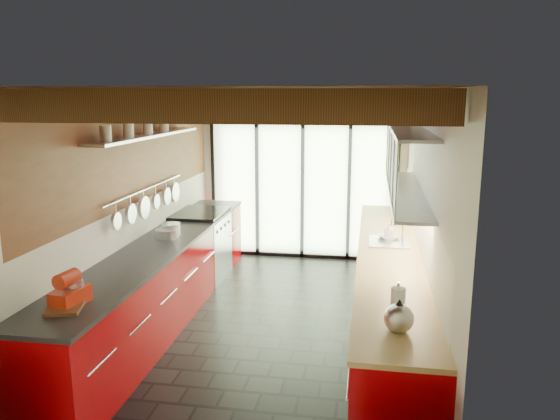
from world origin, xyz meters
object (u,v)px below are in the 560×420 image
object	(u,v)px
paper_towel	(398,304)
kettle	(399,317)
soap_bottle	(389,232)
bowl	(388,237)
stand_mixer	(70,291)

from	to	relation	value
paper_towel	kettle	bearing A→B (deg)	-90.00
soap_bottle	bowl	distance (m)	0.09
bowl	soap_bottle	bearing A→B (deg)	-90.00
stand_mixer	soap_bottle	bearing A→B (deg)	43.19
stand_mixer	paper_towel	size ratio (longest dim) A/B	1.16
paper_towel	stand_mixer	bearing A→B (deg)	-177.34
kettle	paper_towel	xyz separation A→B (m)	(0.00, 0.20, 0.01)
paper_towel	soap_bottle	world-z (taller)	paper_towel
bowl	kettle	bearing A→B (deg)	-90.00
kettle	paper_towel	world-z (taller)	paper_towel
kettle	paper_towel	bearing A→B (deg)	90.00
soap_bottle	stand_mixer	bearing A→B (deg)	-136.81
stand_mixer	paper_towel	world-z (taller)	paper_towel
kettle	soap_bottle	bearing A→B (deg)	90.00
soap_bottle	bowl	bearing A→B (deg)	90.00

